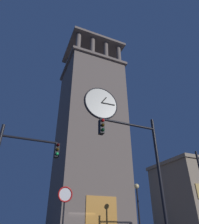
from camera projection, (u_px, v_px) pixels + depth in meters
name	position (u px, v px, depth m)	size (l,w,h in m)	color
clocktower	(90.00, 135.00, 26.61)	(8.37, 7.74, 29.98)	#75665B
traffic_signal_near	(14.00, 168.00, 9.76)	(3.06, 0.41, 6.03)	black
traffic_signal_far	(142.00, 159.00, 9.89)	(3.28, 0.41, 6.64)	black
street_lamp	(138.00, 201.00, 17.93)	(0.44, 0.44, 4.82)	black
no_horn_sign	(65.00, 201.00, 10.28)	(0.78, 0.14, 3.26)	black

